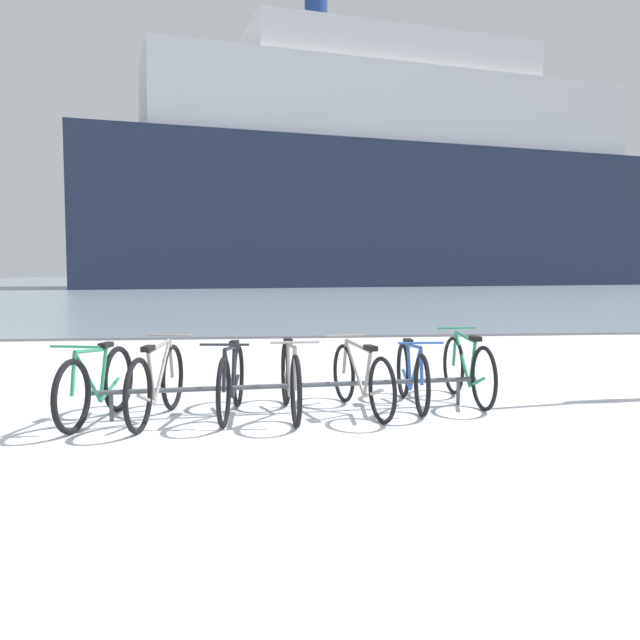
{
  "coord_description": "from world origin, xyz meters",
  "views": [
    {
      "loc": [
        -0.11,
        -4.39,
        1.47
      ],
      "look_at": [
        0.91,
        5.05,
        0.75
      ],
      "focal_mm": 37.57,
      "sensor_mm": 36.0,
      "label": 1
    }
  ],
  "objects_px": {
    "bicycle_5": "(412,375)",
    "bicycle_1": "(157,384)",
    "bicycle_0": "(97,385)",
    "bicycle_6": "(468,369)",
    "bicycle_3": "(290,380)",
    "bicycle_4": "(361,379)",
    "ferry_ship": "(402,184)",
    "bicycle_2": "(231,381)"
  },
  "relations": [
    {
      "from": "bicycle_6",
      "to": "bicycle_3",
      "type": "bearing_deg",
      "value": -166.6
    },
    {
      "from": "bicycle_2",
      "to": "bicycle_6",
      "type": "bearing_deg",
      "value": 10.18
    },
    {
      "from": "bicycle_2",
      "to": "ferry_ship",
      "type": "xyz_separation_m",
      "value": [
        14.26,
        53.66,
        8.8
      ]
    },
    {
      "from": "bicycle_0",
      "to": "ferry_ship",
      "type": "height_order",
      "value": "ferry_ship"
    },
    {
      "from": "bicycle_3",
      "to": "bicycle_6",
      "type": "height_order",
      "value": "same"
    },
    {
      "from": "bicycle_2",
      "to": "bicycle_4",
      "type": "bearing_deg",
      "value": 2.99
    },
    {
      "from": "bicycle_1",
      "to": "bicycle_3",
      "type": "xyz_separation_m",
      "value": [
        1.31,
        0.09,
        -0.0
      ]
    },
    {
      "from": "bicycle_1",
      "to": "bicycle_2",
      "type": "xyz_separation_m",
      "value": [
        0.72,
        0.1,
        -0.01
      ]
    },
    {
      "from": "bicycle_6",
      "to": "ferry_ship",
      "type": "xyz_separation_m",
      "value": [
        11.67,
        53.19,
        8.8
      ]
    },
    {
      "from": "bicycle_5",
      "to": "bicycle_1",
      "type": "bearing_deg",
      "value": -171.72
    },
    {
      "from": "bicycle_3",
      "to": "ferry_ship",
      "type": "xyz_separation_m",
      "value": [
        13.67,
        53.67,
        8.8
      ]
    },
    {
      "from": "bicycle_1",
      "to": "ferry_ship",
      "type": "xyz_separation_m",
      "value": [
        14.98,
        53.76,
        8.8
      ]
    },
    {
      "from": "bicycle_6",
      "to": "bicycle_5",
      "type": "bearing_deg",
      "value": -164.66
    },
    {
      "from": "bicycle_0",
      "to": "ferry_ship",
      "type": "bearing_deg",
      "value": 73.87
    },
    {
      "from": "ferry_ship",
      "to": "bicycle_1",
      "type": "bearing_deg",
      "value": -105.57
    },
    {
      "from": "ferry_ship",
      "to": "bicycle_2",
      "type": "bearing_deg",
      "value": -104.88
    },
    {
      "from": "bicycle_3",
      "to": "bicycle_2",
      "type": "bearing_deg",
      "value": 178.92
    },
    {
      "from": "bicycle_5",
      "to": "ferry_ship",
      "type": "xyz_separation_m",
      "value": [
        12.35,
        53.38,
        8.82
      ]
    },
    {
      "from": "bicycle_4",
      "to": "bicycle_6",
      "type": "distance_m",
      "value": 1.32
    },
    {
      "from": "bicycle_0",
      "to": "bicycle_3",
      "type": "height_order",
      "value": "bicycle_3"
    },
    {
      "from": "bicycle_2",
      "to": "bicycle_6",
      "type": "xyz_separation_m",
      "value": [
        2.59,
        0.47,
        0.01
      ]
    },
    {
      "from": "bicycle_4",
      "to": "bicycle_5",
      "type": "relative_size",
      "value": 1.04
    },
    {
      "from": "bicycle_6",
      "to": "ferry_ship",
      "type": "distance_m",
      "value": 55.16
    },
    {
      "from": "bicycle_0",
      "to": "bicycle_6",
      "type": "distance_m",
      "value": 3.92
    },
    {
      "from": "bicycle_3",
      "to": "bicycle_1",
      "type": "bearing_deg",
      "value": -175.97
    },
    {
      "from": "bicycle_1",
      "to": "bicycle_6",
      "type": "distance_m",
      "value": 3.36
    },
    {
      "from": "bicycle_3",
      "to": "bicycle_5",
      "type": "height_order",
      "value": "bicycle_3"
    },
    {
      "from": "bicycle_3",
      "to": "bicycle_4",
      "type": "relative_size",
      "value": 1.01
    },
    {
      "from": "bicycle_6",
      "to": "ferry_ship",
      "type": "height_order",
      "value": "ferry_ship"
    },
    {
      "from": "bicycle_3",
      "to": "ferry_ship",
      "type": "relative_size",
      "value": 0.03
    },
    {
      "from": "bicycle_0",
      "to": "bicycle_1",
      "type": "distance_m",
      "value": 0.57
    },
    {
      "from": "bicycle_5",
      "to": "bicycle_6",
      "type": "xyz_separation_m",
      "value": [
        0.68,
        0.19,
        0.02
      ]
    },
    {
      "from": "bicycle_1",
      "to": "bicycle_4",
      "type": "relative_size",
      "value": 0.99
    },
    {
      "from": "bicycle_4",
      "to": "bicycle_1",
      "type": "bearing_deg",
      "value": -175.17
    },
    {
      "from": "bicycle_6",
      "to": "bicycle_1",
      "type": "bearing_deg",
      "value": -170.24
    },
    {
      "from": "bicycle_4",
      "to": "bicycle_2",
      "type": "bearing_deg",
      "value": -177.01
    },
    {
      "from": "bicycle_0",
      "to": "bicycle_4",
      "type": "bearing_deg",
      "value": 3.63
    },
    {
      "from": "bicycle_5",
      "to": "bicycle_6",
      "type": "height_order",
      "value": "bicycle_6"
    },
    {
      "from": "ferry_ship",
      "to": "bicycle_0",
      "type": "bearing_deg",
      "value": -106.13
    },
    {
      "from": "bicycle_2",
      "to": "bicycle_5",
      "type": "height_order",
      "value": "bicycle_2"
    },
    {
      "from": "bicycle_1",
      "to": "bicycle_6",
      "type": "height_order",
      "value": "bicycle_1"
    },
    {
      "from": "bicycle_2",
      "to": "bicycle_6",
      "type": "distance_m",
      "value": 2.63
    }
  ]
}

